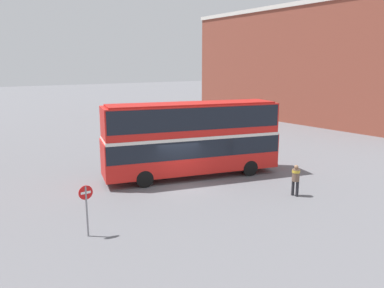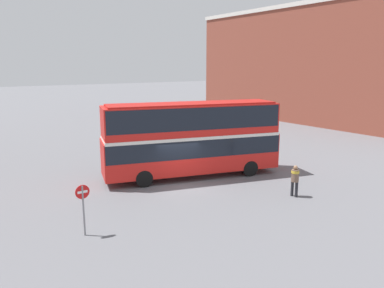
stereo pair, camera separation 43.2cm
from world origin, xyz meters
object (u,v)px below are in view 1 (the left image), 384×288
double_decker_bus (192,135)px  no_entry_sign (86,203)px  parked_car_kerb_near (187,132)px  pedestrian_foreground (296,177)px

double_decker_bus → no_entry_sign: bearing=-136.7°
double_decker_bus → parked_car_kerb_near: bearing=72.7°
double_decker_bus → pedestrian_foreground: bearing=-52.8°
pedestrian_foreground → no_entry_sign: 11.26m
pedestrian_foreground → parked_car_kerb_near: bearing=-112.0°
double_decker_bus → parked_car_kerb_near: size_ratio=2.54×
pedestrian_foreground → parked_car_kerb_near: size_ratio=0.39×
double_decker_bus → no_entry_sign: size_ratio=5.14×
no_entry_sign → parked_car_kerb_near: bearing=43.3°
pedestrian_foreground → no_entry_sign: (-11.08, 1.91, 0.42)m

